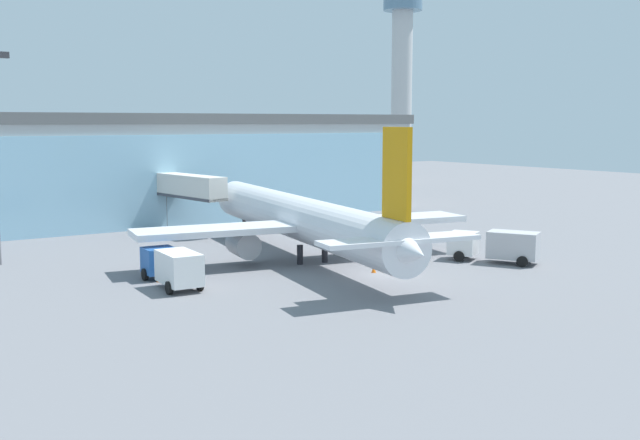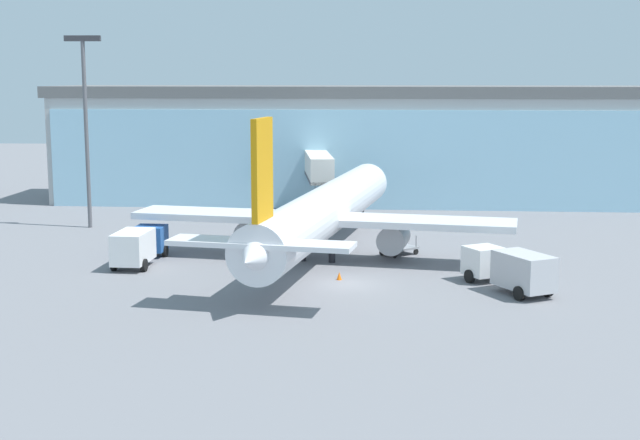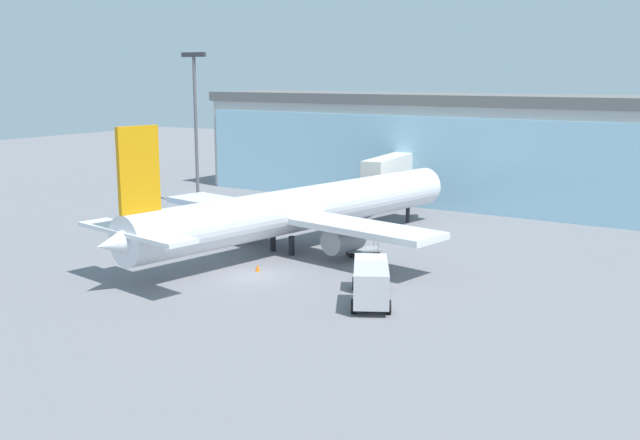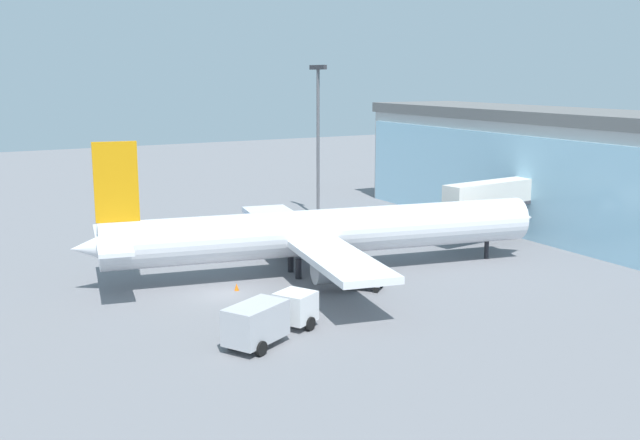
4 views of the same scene
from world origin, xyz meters
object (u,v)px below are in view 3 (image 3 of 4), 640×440
Objects in this scene: jet_bridge at (391,169)px; baggage_cart at (363,250)px; apron_light_mast at (195,115)px; safety_cone_nose at (258,268)px; airplane at (300,210)px; catering_truck at (155,223)px; safety_cone_wingtip at (168,232)px; fuel_truck at (371,281)px.

baggage_cart is (6.88, -19.49, -4.20)m from jet_bridge.
apron_light_mast is 32.10m from safety_cone_nose.
airplane is 5.28× the size of catering_truck.
safety_cone_wingtip is (-12.56, -21.60, -4.43)m from jet_bridge.
safety_cone_nose is (2.38, -28.06, -4.43)m from jet_bridge.
jet_bridge is 22.10× the size of safety_cone_wingtip.
jet_bridge is 25.37m from safety_cone_wingtip.
catering_truck is (-12.30, -23.45, -3.23)m from jet_bridge.
apron_light_mast reaches higher than catering_truck.
jet_bridge is at bearing -4.14° from fuel_truck.
apron_light_mast reaches higher than fuel_truck.
airplane is at bearing 21.47° from fuel_truck.
fuel_truck is (12.24, -10.59, -1.93)m from airplane.
baggage_cart is (27.35, -11.65, -9.76)m from apron_light_mast.
jet_bridge reaches higher than safety_cone_wingtip.
safety_cone_nose is at bearing -102.77° from catering_truck.
fuel_truck is 27.49m from safety_cone_wingtip.
safety_cone_nose is (1.26, -7.96, -3.12)m from airplane.
apron_light_mast reaches higher than baggage_cart.
safety_cone_nose is at bearing 179.02° from jet_bridge.
safety_cone_nose and safety_cone_wingtip have the same top height.
baggage_cart is at bearing -166.37° from jet_bridge.
fuel_truck is 2.36× the size of baggage_cart.
airplane is 16.30m from fuel_truck.
apron_light_mast is at bearing 32.22° from catering_truck.
apron_light_mast is 31.10× the size of safety_cone_nose.
safety_cone_wingtip is (-14.94, 6.46, 0.00)m from safety_cone_nose.
apron_light_mast reaches higher than airplane.
apron_light_mast reaches higher than jet_bridge.
apron_light_mast is at bearing -63.60° from baggage_cart.
airplane is 71.53× the size of safety_cone_wingtip.
jet_bridge is 22.60m from apron_light_mast.
fuel_truck reaches higher than safety_cone_nose.
jet_bridge is 28.50m from safety_cone_nose.
airplane is 13.96m from catering_truck.
catering_truck is at bearing -62.41° from apron_light_mast.
catering_truck reaches higher than baggage_cart.
safety_cone_wingtip is at bearing -34.32° from baggage_cart.
baggage_cart is at bearing -73.68° from catering_truck.
airplane is at bearing -29.61° from apron_light_mast.
jet_bridge is at bearing 94.85° from safety_cone_nose.
airplane reaches higher than fuel_truck.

